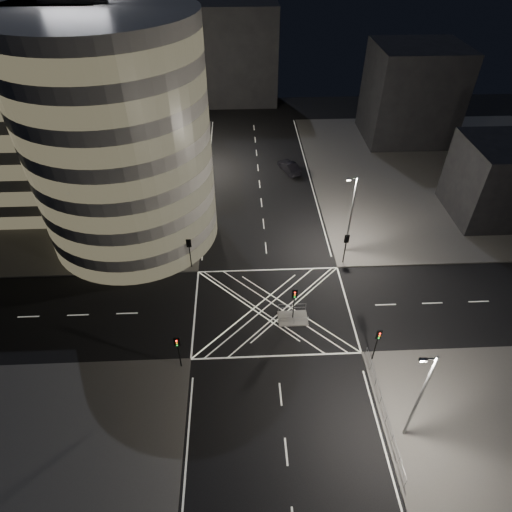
{
  "coord_description": "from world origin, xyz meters",
  "views": [
    {
      "loc": [
        -3.04,
        -30.26,
        33.08
      ],
      "look_at": [
        -1.44,
        5.01,
        3.0
      ],
      "focal_mm": 30.0,
      "sensor_mm": 36.0,
      "label": 1
    }
  ],
  "objects_px": {
    "traffic_signal_nr": "(377,340)",
    "sedan": "(289,167)",
    "traffic_signal_island": "(294,299)",
    "street_lamp_right_near": "(419,396)",
    "street_lamp_right_far": "(351,213)",
    "central_island": "(293,318)",
    "street_lamp_left_near": "(185,203)",
    "traffic_signal_nl": "(178,347)",
    "traffic_signal_fr": "(346,244)",
    "traffic_signal_fl": "(189,248)",
    "street_lamp_left_far": "(195,136)"
  },
  "relations": [
    {
      "from": "traffic_signal_fr",
      "to": "central_island",
      "type": "bearing_deg",
      "value": -129.33
    },
    {
      "from": "street_lamp_left_far",
      "to": "sedan",
      "type": "relative_size",
      "value": 2.02
    },
    {
      "from": "street_lamp_left_near",
      "to": "street_lamp_right_near",
      "type": "bearing_deg",
      "value": -54.03
    },
    {
      "from": "traffic_signal_nr",
      "to": "street_lamp_right_near",
      "type": "xyz_separation_m",
      "value": [
        0.64,
        -7.2,
        2.63
      ]
    },
    {
      "from": "traffic_signal_island",
      "to": "street_lamp_right_near",
      "type": "bearing_deg",
      "value": -59.25
    },
    {
      "from": "traffic_signal_nr",
      "to": "traffic_signal_nl",
      "type": "bearing_deg",
      "value": 180.0
    },
    {
      "from": "central_island",
      "to": "traffic_signal_fr",
      "type": "height_order",
      "value": "traffic_signal_fr"
    },
    {
      "from": "street_lamp_right_near",
      "to": "traffic_signal_island",
      "type": "bearing_deg",
      "value": 120.75
    },
    {
      "from": "traffic_signal_nr",
      "to": "street_lamp_left_near",
      "type": "bearing_deg",
      "value": 134.13
    },
    {
      "from": "traffic_signal_fl",
      "to": "traffic_signal_island",
      "type": "height_order",
      "value": "same"
    },
    {
      "from": "street_lamp_right_far",
      "to": "street_lamp_right_near",
      "type": "height_order",
      "value": "same"
    },
    {
      "from": "traffic_signal_fr",
      "to": "street_lamp_right_near",
      "type": "xyz_separation_m",
      "value": [
        0.64,
        -20.8,
        2.63
      ]
    },
    {
      "from": "traffic_signal_fl",
      "to": "traffic_signal_nr",
      "type": "xyz_separation_m",
      "value": [
        17.6,
        -13.6,
        0.0
      ]
    },
    {
      "from": "sedan",
      "to": "traffic_signal_nl",
      "type": "bearing_deg",
      "value": 47.64
    },
    {
      "from": "traffic_signal_island",
      "to": "street_lamp_left_near",
      "type": "xyz_separation_m",
      "value": [
        -11.44,
        13.5,
        2.63
      ]
    },
    {
      "from": "street_lamp_left_near",
      "to": "traffic_signal_nr",
      "type": "bearing_deg",
      "value": -45.87
    },
    {
      "from": "street_lamp_right_far",
      "to": "street_lamp_left_near",
      "type": "bearing_deg",
      "value": 170.97
    },
    {
      "from": "traffic_signal_nr",
      "to": "sedan",
      "type": "relative_size",
      "value": 0.81
    },
    {
      "from": "traffic_signal_island",
      "to": "street_lamp_right_far",
      "type": "height_order",
      "value": "street_lamp_right_far"
    },
    {
      "from": "traffic_signal_island",
      "to": "street_lamp_left_near",
      "type": "bearing_deg",
      "value": 130.27
    },
    {
      "from": "traffic_signal_fl",
      "to": "traffic_signal_nl",
      "type": "relative_size",
      "value": 1.0
    },
    {
      "from": "central_island",
      "to": "traffic_signal_nl",
      "type": "relative_size",
      "value": 0.75
    },
    {
      "from": "traffic_signal_fl",
      "to": "street_lamp_right_near",
      "type": "xyz_separation_m",
      "value": [
        18.24,
        -20.8,
        2.63
      ]
    },
    {
      "from": "traffic_signal_island",
      "to": "central_island",
      "type": "bearing_deg",
      "value": 0.0
    },
    {
      "from": "street_lamp_left_far",
      "to": "sedan",
      "type": "height_order",
      "value": "street_lamp_left_far"
    },
    {
      "from": "traffic_signal_nl",
      "to": "street_lamp_left_far",
      "type": "xyz_separation_m",
      "value": [
        -0.64,
        36.8,
        2.63
      ]
    },
    {
      "from": "street_lamp_left_near",
      "to": "street_lamp_left_far",
      "type": "height_order",
      "value": "same"
    },
    {
      "from": "central_island",
      "to": "street_lamp_left_far",
      "type": "relative_size",
      "value": 0.3
    },
    {
      "from": "traffic_signal_nr",
      "to": "traffic_signal_island",
      "type": "height_order",
      "value": "same"
    },
    {
      "from": "traffic_signal_nr",
      "to": "street_lamp_left_far",
      "type": "relative_size",
      "value": 0.4
    },
    {
      "from": "central_island",
      "to": "street_lamp_right_far",
      "type": "distance_m",
      "value": 13.98
    },
    {
      "from": "traffic_signal_nr",
      "to": "street_lamp_left_near",
      "type": "height_order",
      "value": "street_lamp_left_near"
    },
    {
      "from": "sedan",
      "to": "central_island",
      "type": "bearing_deg",
      "value": 63.39
    },
    {
      "from": "central_island",
      "to": "street_lamp_right_far",
      "type": "height_order",
      "value": "street_lamp_right_far"
    },
    {
      "from": "traffic_signal_fr",
      "to": "street_lamp_right_near",
      "type": "relative_size",
      "value": 0.4
    },
    {
      "from": "central_island",
      "to": "street_lamp_left_near",
      "type": "distance_m",
      "value": 18.52
    },
    {
      "from": "traffic_signal_island",
      "to": "street_lamp_left_far",
      "type": "xyz_separation_m",
      "value": [
        -11.44,
        31.5,
        2.63
      ]
    },
    {
      "from": "traffic_signal_fl",
      "to": "traffic_signal_island",
      "type": "xyz_separation_m",
      "value": [
        10.8,
        -8.3,
        0.0
      ]
    },
    {
      "from": "traffic_signal_fr",
      "to": "street_lamp_left_far",
      "type": "xyz_separation_m",
      "value": [
        -18.24,
        23.2,
        2.63
      ]
    },
    {
      "from": "street_lamp_left_near",
      "to": "street_lamp_right_far",
      "type": "relative_size",
      "value": 1.0
    },
    {
      "from": "traffic_signal_island",
      "to": "traffic_signal_nr",
      "type": "bearing_deg",
      "value": -37.93
    },
    {
      "from": "traffic_signal_nr",
      "to": "street_lamp_right_far",
      "type": "relative_size",
      "value": 0.4
    },
    {
      "from": "traffic_signal_fl",
      "to": "street_lamp_right_near",
      "type": "bearing_deg",
      "value": -48.76
    },
    {
      "from": "street_lamp_left_near",
      "to": "traffic_signal_nl",
      "type": "bearing_deg",
      "value": -88.06
    },
    {
      "from": "traffic_signal_nr",
      "to": "street_lamp_right_far",
      "type": "distance_m",
      "value": 16.03
    },
    {
      "from": "street_lamp_left_far",
      "to": "traffic_signal_island",
      "type": "bearing_deg",
      "value": -70.05
    },
    {
      "from": "traffic_signal_nr",
      "to": "street_lamp_right_near",
      "type": "bearing_deg",
      "value": -84.96
    },
    {
      "from": "traffic_signal_nl",
      "to": "traffic_signal_nr",
      "type": "distance_m",
      "value": 17.6
    },
    {
      "from": "traffic_signal_nr",
      "to": "sedan",
      "type": "xyz_separation_m",
      "value": [
        -4.03,
        35.3,
        -2.1
      ]
    },
    {
      "from": "traffic_signal_nr",
      "to": "street_lamp_left_far",
      "type": "xyz_separation_m",
      "value": [
        -18.24,
        36.8,
        2.63
      ]
    }
  ]
}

